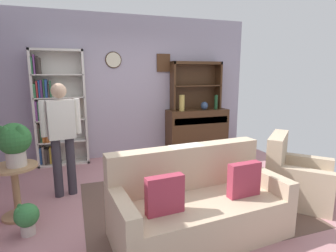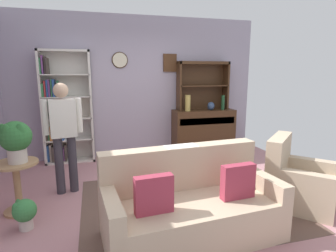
# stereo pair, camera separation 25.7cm
# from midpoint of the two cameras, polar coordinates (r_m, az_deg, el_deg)

# --- Properties ---
(ground_plane) EXTENTS (5.40, 4.60, 0.02)m
(ground_plane) POSITION_cam_midpoint_polar(r_m,az_deg,el_deg) (3.98, -2.34, -14.34)
(ground_plane) COLOR #B27A7F
(wall_back) EXTENTS (5.00, 0.09, 2.80)m
(wall_back) POSITION_cam_midpoint_polar(r_m,az_deg,el_deg) (5.67, -8.78, 8.00)
(wall_back) COLOR #A399AD
(wall_back) RESTS_ON ground_plane
(area_rug) EXTENTS (2.64, 2.20, 0.01)m
(area_rug) POSITION_cam_midpoint_polar(r_m,az_deg,el_deg) (3.78, 2.06, -15.57)
(area_rug) COLOR brown
(area_rug) RESTS_ON ground_plane
(bookshelf) EXTENTS (0.90, 0.30, 2.10)m
(bookshelf) POSITION_cam_midpoint_polar(r_m,az_deg,el_deg) (5.45, -23.60, 2.81)
(bookshelf) COLOR silver
(bookshelf) RESTS_ON ground_plane
(sideboard) EXTENTS (1.30, 0.45, 0.92)m
(sideboard) POSITION_cam_midpoint_polar(r_m,az_deg,el_deg) (5.93, 4.81, -0.52)
(sideboard) COLOR #422816
(sideboard) RESTS_ON ground_plane
(sideboard_hutch) EXTENTS (1.10, 0.26, 1.00)m
(sideboard_hutch) POSITION_cam_midpoint_polar(r_m,az_deg,el_deg) (5.91, 4.54, 9.71)
(sideboard_hutch) COLOR #422816
(sideboard_hutch) RESTS_ON sideboard
(vase_tall) EXTENTS (0.11, 0.11, 0.33)m
(vase_tall) POSITION_cam_midpoint_polar(r_m,az_deg,el_deg) (5.62, 1.58, 4.80)
(vase_tall) COLOR tan
(vase_tall) RESTS_ON sideboard
(vase_round) EXTENTS (0.15, 0.15, 0.17)m
(vase_round) POSITION_cam_midpoint_polar(r_m,az_deg,el_deg) (5.84, 6.32, 4.21)
(vase_round) COLOR #33476B
(vase_round) RESTS_ON sideboard
(bottle_wine) EXTENTS (0.07, 0.07, 0.31)m
(bottle_wine) POSITION_cam_midpoint_polar(r_m,az_deg,el_deg) (5.93, 8.70, 4.91)
(bottle_wine) COLOR #194223
(bottle_wine) RESTS_ON sideboard
(couch_floral) EXTENTS (1.86, 0.99, 0.90)m
(couch_floral) POSITION_cam_midpoint_polar(r_m,az_deg,el_deg) (3.02, 3.64, -16.29)
(couch_floral) COLOR #C6AD8E
(couch_floral) RESTS_ON ground_plane
(armchair_floral) EXTENTS (1.08, 1.08, 0.88)m
(armchair_floral) POSITION_cam_midpoint_polar(r_m,az_deg,el_deg) (4.05, 23.32, -10.22)
(armchair_floral) COLOR #C6AD8E
(armchair_floral) RESTS_ON ground_plane
(plant_stand) EXTENTS (0.52, 0.52, 0.64)m
(plant_stand) POSITION_cam_midpoint_polar(r_m,az_deg,el_deg) (3.80, -30.83, -10.60)
(plant_stand) COLOR #A87F56
(plant_stand) RESTS_ON ground_plane
(potted_plant_large) EXTENTS (0.36, 0.36, 0.50)m
(potted_plant_large) POSITION_cam_midpoint_polar(r_m,az_deg,el_deg) (3.61, -31.15, -2.75)
(potted_plant_large) COLOR beige
(potted_plant_large) RESTS_ON plant_stand
(potted_plant_small) EXTENTS (0.25, 0.25, 0.34)m
(potted_plant_small) POSITION_cam_midpoint_polar(r_m,az_deg,el_deg) (3.45, -29.33, -16.18)
(potted_plant_small) COLOR beige
(potted_plant_small) RESTS_ON ground_plane
(person_reading) EXTENTS (0.53, 0.26, 1.56)m
(person_reading) POSITION_cam_midpoint_polar(r_m,az_deg,el_deg) (4.02, -22.93, -1.15)
(person_reading) COLOR #38333D
(person_reading) RESTS_ON ground_plane
(coffee_table) EXTENTS (0.80, 0.50, 0.42)m
(coffee_table) POSITION_cam_midpoint_polar(r_m,az_deg,el_deg) (3.78, -0.57, -9.75)
(coffee_table) COLOR #422816
(coffee_table) RESTS_ON ground_plane
(book_stack) EXTENTS (0.20, 0.13, 0.07)m
(book_stack) POSITION_cam_midpoint_polar(r_m,az_deg,el_deg) (3.73, -1.67, -8.35)
(book_stack) COLOR gray
(book_stack) RESTS_ON coffee_table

